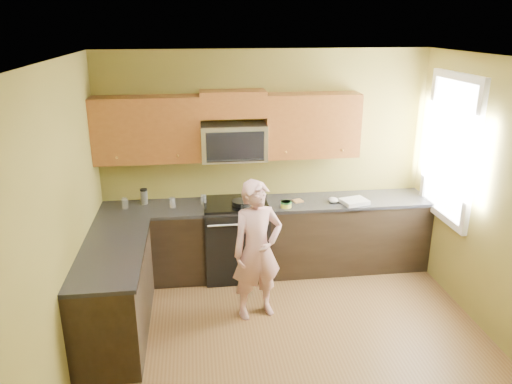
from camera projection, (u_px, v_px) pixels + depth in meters
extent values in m
plane|color=brown|center=(294.00, 355.00, 4.67)|extent=(4.00, 4.00, 0.00)
plane|color=white|center=(303.00, 62.00, 3.78)|extent=(4.00, 4.00, 0.00)
plane|color=olive|center=(265.00, 162.00, 6.09)|extent=(4.00, 0.00, 4.00)
plane|color=olive|center=(56.00, 236.00, 3.98)|extent=(0.00, 4.00, 4.00)
cube|color=black|center=(268.00, 238.00, 6.11)|extent=(4.00, 0.60, 0.88)
cube|color=black|center=(115.00, 294.00, 4.88)|extent=(0.60, 1.60, 0.88)
cube|color=black|center=(268.00, 204.00, 5.95)|extent=(4.00, 0.62, 0.04)
cube|color=black|center=(112.00, 252.00, 4.73)|extent=(0.62, 1.60, 0.04)
cube|color=brown|center=(233.00, 104.00, 5.65)|extent=(0.76, 0.33, 0.30)
imported|color=#CE6769|center=(257.00, 250.00, 5.09)|extent=(0.63, 0.49, 1.51)
cube|color=#B27F47|center=(298.00, 201.00, 5.98)|extent=(0.14, 0.14, 0.01)
ellipsoid|color=silver|center=(259.00, 208.00, 5.69)|extent=(0.15, 0.15, 0.06)
ellipsoid|color=silver|center=(333.00, 200.00, 5.93)|extent=(0.12, 0.13, 0.07)
cube|color=silver|center=(354.00, 202.00, 5.91)|extent=(0.35, 0.31, 0.05)
cylinder|color=silver|center=(125.00, 203.00, 5.75)|extent=(0.07, 0.07, 0.12)
cylinder|color=silver|center=(173.00, 202.00, 5.79)|extent=(0.08, 0.08, 0.12)
cylinder|color=silver|center=(204.00, 200.00, 5.88)|extent=(0.08, 0.08, 0.12)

